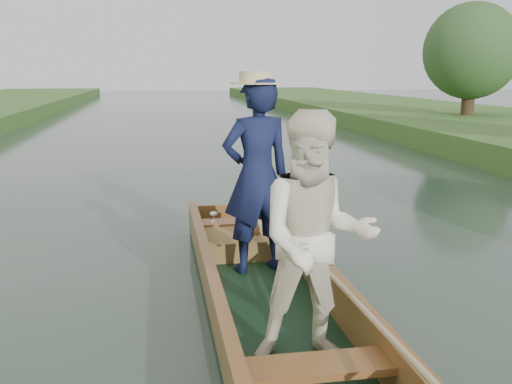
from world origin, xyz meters
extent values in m
plane|color=#283D30|center=(0.00, 0.00, 0.00)|extent=(120.00, 120.00, 0.00)
cylinder|color=#47331E|center=(9.80, 13.81, 1.19)|extent=(0.44, 0.44, 2.38)
sphere|color=#294B1E|center=(9.80, 13.81, 2.78)|extent=(3.27, 3.27, 3.27)
sphere|color=#294B1E|center=(10.40, 14.11, 2.38)|extent=(2.20, 2.20, 2.20)
cube|color=black|center=(0.00, 0.00, 0.04)|extent=(1.10, 5.00, 0.08)
cube|color=brown|center=(-0.51, 0.00, 0.24)|extent=(0.08, 5.00, 0.32)
cube|color=brown|center=(0.51, 0.00, 0.24)|extent=(0.08, 5.00, 0.32)
cube|color=brown|center=(0.00, 2.46, 0.24)|extent=(1.10, 0.08, 0.32)
cube|color=brown|center=(-0.51, 0.00, 0.42)|extent=(0.10, 5.00, 0.04)
cube|color=brown|center=(0.51, 0.00, 0.42)|extent=(0.10, 5.00, 0.04)
cube|color=brown|center=(0.00, 1.90, 0.30)|extent=(0.94, 0.30, 0.05)
cube|color=brown|center=(0.00, -1.60, 0.30)|extent=(0.94, 0.30, 0.05)
imported|color=#12183A|center=(0.04, 0.81, 1.07)|extent=(0.81, 0.62, 1.98)
cylinder|color=beige|center=(0.04, 0.81, 2.02)|extent=(0.52, 0.52, 0.12)
imported|color=white|center=(0.12, -1.11, 0.97)|extent=(0.93, 0.76, 1.77)
cube|color=#996331|center=(-0.10, 1.49, 0.19)|extent=(0.85, 0.90, 0.22)
sphere|color=tan|center=(0.16, 1.39, 0.40)|extent=(0.19, 0.19, 0.19)
sphere|color=tan|center=(0.16, 1.38, 0.54)|extent=(0.14, 0.14, 0.14)
sphere|color=tan|center=(0.11, 1.38, 0.60)|extent=(0.05, 0.05, 0.05)
sphere|color=tan|center=(0.21, 1.38, 0.60)|extent=(0.05, 0.05, 0.05)
sphere|color=tan|center=(0.16, 1.33, 0.53)|extent=(0.06, 0.06, 0.06)
sphere|color=tan|center=(0.07, 1.37, 0.43)|extent=(0.07, 0.07, 0.07)
sphere|color=tan|center=(0.24, 1.37, 0.43)|extent=(0.07, 0.07, 0.07)
sphere|color=tan|center=(0.11, 1.36, 0.32)|extent=(0.07, 0.07, 0.07)
sphere|color=tan|center=(0.20, 1.36, 0.32)|extent=(0.07, 0.07, 0.07)
cylinder|color=silver|center=(-0.29, 1.90, 0.33)|extent=(0.07, 0.07, 0.01)
cylinder|color=silver|center=(-0.29, 1.90, 0.37)|extent=(0.01, 0.01, 0.08)
ellipsoid|color=silver|center=(-0.29, 1.90, 0.43)|extent=(0.09, 0.09, 0.05)
cylinder|color=tan|center=(0.43, -0.29, 0.46)|extent=(0.04, 4.48, 0.20)
camera|label=1|loc=(-0.92, -4.72, 2.09)|focal=40.00mm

